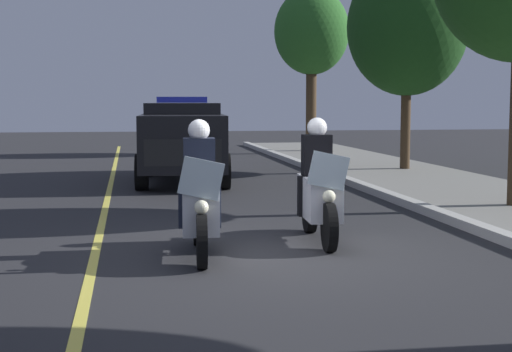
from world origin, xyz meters
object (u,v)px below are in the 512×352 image
police_motorcycle_lead_right (319,191)px  police_suv (182,138)px  tree_far_back (407,27)px  police_motorcycle_lead_left (200,201)px  tree_behind_suv (312,33)px

police_motorcycle_lead_right → police_suv: size_ratio=0.43×
police_suv → tree_far_back: 7.04m
police_motorcycle_lead_left → police_suv: 8.81m
tree_behind_suv → police_suv: bearing=-29.9°
police_motorcycle_lead_right → police_suv: police_suv is taller
police_motorcycle_lead_left → tree_far_back: tree_far_back is taller
police_suv → police_motorcycle_lead_left: bearing=-2.5°
police_motorcycle_lead_right → police_suv: bearing=-170.6°
police_motorcycle_lead_left → tree_behind_suv: size_ratio=0.36×
police_motorcycle_lead_right → tree_behind_suv: tree_behind_suv is taller
police_motorcycle_lead_right → tree_far_back: tree_far_back is taller
tree_far_back → tree_behind_suv: (-7.83, -0.77, 0.52)m
police_suv → police_motorcycle_lead_right: bearing=9.4°
tree_behind_suv → police_motorcycle_lead_right: bearing=-13.2°
police_motorcycle_lead_right → tree_behind_suv: size_ratio=0.36×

